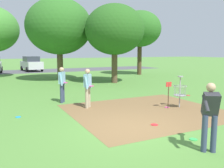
# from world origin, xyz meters

# --- Properties ---
(ground_plane) EXTENTS (160.00, 160.00, 0.00)m
(ground_plane) POSITION_xyz_m (0.00, 0.00, 0.00)
(ground_plane) COLOR #518438
(dirt_tee_pad) EXTENTS (6.11, 5.46, 0.01)m
(dirt_tee_pad) POSITION_xyz_m (1.69, 1.69, 0.00)
(dirt_tee_pad) COLOR brown
(dirt_tee_pad) RESTS_ON ground
(disc_golf_basket) EXTENTS (0.98, 0.58, 1.39)m
(disc_golf_basket) POSITION_xyz_m (3.31, 1.59, 0.75)
(disc_golf_basket) COLOR #9E9EA3
(disc_golf_basket) RESTS_ON ground
(player_foreground_watching) EXTENTS (0.45, 0.48, 1.71)m
(player_foreground_watching) POSITION_xyz_m (-0.98, 4.89, 0.97)
(player_foreground_watching) COLOR #384260
(player_foreground_watching) RESTS_ON ground
(player_waiting_left) EXTENTS (0.45, 0.45, 1.71)m
(player_waiting_left) POSITION_xyz_m (-0.26, 3.34, 0.97)
(player_waiting_left) COLOR tan
(player_waiting_left) RESTS_ON ground
(player_waiting_right) EXTENTS (0.97, 0.79, 1.71)m
(player_waiting_right) POSITION_xyz_m (0.73, -2.34, 0.99)
(player_waiting_right) COLOR #384260
(player_waiting_right) RESTS_ON ground
(frisbee_near_basket) EXTENTS (0.23, 0.23, 0.02)m
(frisbee_near_basket) POSITION_xyz_m (1.00, -1.60, 0.01)
(frisbee_near_basket) COLOR green
(frisbee_near_basket) RESTS_ON ground
(frisbee_by_tee) EXTENTS (0.21, 0.21, 0.02)m
(frisbee_by_tee) POSITION_xyz_m (2.86, 1.79, 0.01)
(frisbee_by_tee) COLOR #E53D99
(frisbee_by_tee) RESTS_ON ground
(frisbee_mid_grass) EXTENTS (0.24, 0.24, 0.02)m
(frisbee_mid_grass) POSITION_xyz_m (0.84, -0.01, 0.01)
(frisbee_mid_grass) COLOR red
(frisbee_mid_grass) RESTS_ON ground
(frisbee_far_left) EXTENTS (0.20, 0.20, 0.02)m
(frisbee_far_left) POSITION_xyz_m (-3.17, 3.05, 0.01)
(frisbee_far_left) COLOR #1E93DB
(frisbee_far_left) RESTS_ON ground
(frisbee_far_right) EXTENTS (0.22, 0.22, 0.02)m
(frisbee_far_right) POSITION_xyz_m (5.79, 3.53, 0.01)
(frisbee_far_right) COLOR red
(frisbee_far_right) RESTS_ON ground
(tree_near_left) EXTENTS (4.54, 4.54, 6.04)m
(tree_near_left) POSITION_xyz_m (4.61, 10.29, 4.09)
(tree_near_left) COLOR brown
(tree_near_left) RESTS_ON ground
(tree_near_right) EXTENTS (4.38, 4.38, 6.65)m
(tree_near_right) POSITION_xyz_m (10.02, 15.03, 4.75)
(tree_near_right) COLOR #4C3823
(tree_near_right) RESTS_ON ground
(tree_mid_right) EXTENTS (5.49, 5.49, 6.86)m
(tree_mid_right) POSITION_xyz_m (1.25, 13.94, 4.51)
(tree_mid_right) COLOR brown
(tree_mid_right) RESTS_ON ground
(parking_lot_strip) EXTENTS (36.00, 6.00, 0.01)m
(parking_lot_strip) POSITION_xyz_m (0.00, 24.76, 0.00)
(parking_lot_strip) COLOR #4C4C51
(parking_lot_strip) RESTS_ON ground
(parked_car_center_right) EXTENTS (2.36, 4.39, 1.84)m
(parked_car_center_right) POSITION_xyz_m (0.44, 25.06, 0.92)
(parked_car_center_right) COLOR silver
(parked_car_center_right) RESTS_ON ground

